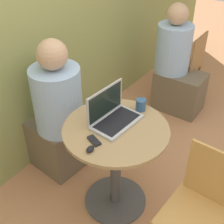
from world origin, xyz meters
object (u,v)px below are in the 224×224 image
(laptop, at_px, (113,115))
(cell_phone, at_px, (94,141))
(person_seated, at_px, (55,119))
(chair_empty, at_px, (201,210))

(laptop, relative_size, cell_phone, 3.23)
(laptop, relative_size, person_seated, 0.30)
(cell_phone, xyz_separation_m, person_seated, (0.25, 0.63, -0.25))
(chair_empty, bearing_deg, person_seated, 85.80)
(person_seated, bearing_deg, laptop, -90.59)
(chair_empty, distance_m, person_seated, 1.34)
(person_seated, bearing_deg, cell_phone, -111.93)
(cell_phone, xyz_separation_m, chair_empty, (0.15, -0.71, -0.32))
(laptop, xyz_separation_m, cell_phone, (-0.25, -0.03, -0.05))
(laptop, distance_m, cell_phone, 0.25)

